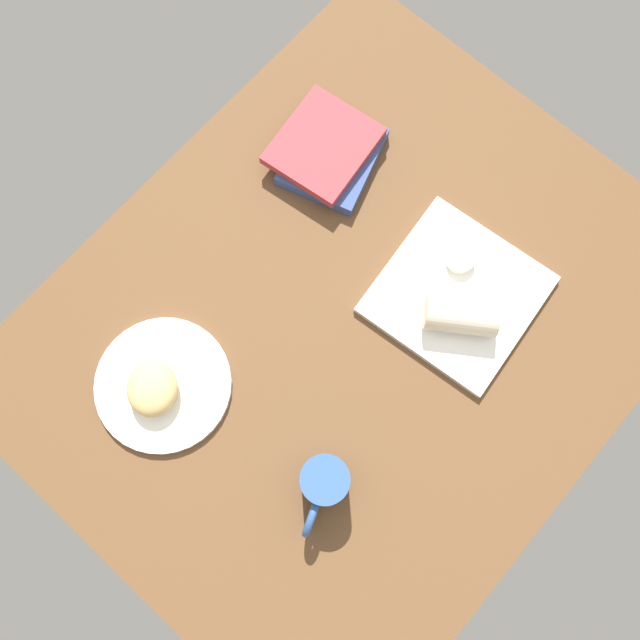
{
  "coord_description": "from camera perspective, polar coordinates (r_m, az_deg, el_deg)",
  "views": [
    {
      "loc": [
        22.27,
        12.91,
        114.12
      ],
      "look_at": [
        3.38,
        -3.81,
        7.0
      ],
      "focal_mm": 36.87,
      "sensor_mm": 36.0,
      "label": 1
    }
  ],
  "objects": [
    {
      "name": "round_plate",
      "position": [
        1.13,
        -13.43,
        -5.48
      ],
      "size": [
        22.9,
        22.9,
        1.4
      ],
      "primitive_type": "cylinder",
      "color": "white",
      "rests_on": "dining_table"
    },
    {
      "name": "breakfast_wrap",
      "position": [
        1.11,
        12.14,
        0.46
      ],
      "size": [
        11.97,
        13.4,
        6.34
      ],
      "primitive_type": "cylinder",
      "rotation": [
        1.57,
        0.0,
        0.6
      ],
      "color": "beige",
      "rests_on": "square_plate"
    },
    {
      "name": "sauce_cup",
      "position": [
        1.16,
        12.1,
        5.2
      ],
      "size": [
        4.92,
        4.92,
        2.1
      ],
      "color": "silver",
      "rests_on": "square_plate"
    },
    {
      "name": "scone_pastry",
      "position": [
        1.11,
        -14.36,
        -5.77
      ],
      "size": [
        12.5,
        12.44,
        5.0
      ],
      "primitive_type": "ellipsoid",
      "rotation": [
        0.0,
        0.0,
        0.75
      ],
      "color": "#DDB76F",
      "rests_on": "round_plate"
    },
    {
      "name": "square_plate",
      "position": [
        1.16,
        11.81,
        2.21
      ],
      "size": [
        27.98,
        27.98,
        1.6
      ],
      "primitive_type": "cube",
      "rotation": [
        0.0,
        0.0,
        0.1
      ],
      "color": "white",
      "rests_on": "dining_table"
    },
    {
      "name": "book_stack",
      "position": [
        1.22,
        0.74,
        14.35
      ],
      "size": [
        21.09,
        20.44,
        4.78
      ],
      "color": "#33477F",
      "rests_on": "dining_table"
    },
    {
      "name": "coffee_mug",
      "position": [
        1.05,
        0.31,
        -13.94
      ],
      "size": [
        12.56,
        7.73,
        10.24
      ],
      "color": "#2D518C",
      "rests_on": "dining_table"
    },
    {
      "name": "dining_table",
      "position": [
        1.15,
        2.54,
        -0.57
      ],
      "size": [
        110.0,
        90.0,
        4.0
      ],
      "primitive_type": "cube",
      "color": "brown",
      "rests_on": "ground"
    }
  ]
}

